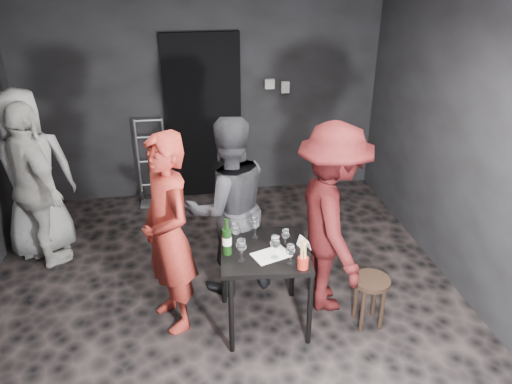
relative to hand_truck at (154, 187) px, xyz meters
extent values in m
cube|color=black|center=(0.68, -2.28, -0.21)|extent=(4.50, 5.00, 0.02)
cube|color=black|center=(0.68, 0.22, 1.14)|extent=(4.50, 0.04, 2.70)
cube|color=black|center=(2.93, -2.28, 1.14)|extent=(0.04, 5.00, 2.70)
cube|color=black|center=(0.68, 0.16, 0.84)|extent=(0.95, 0.10, 2.10)
cube|color=#B7B7B2|center=(1.53, 0.17, 1.24)|extent=(0.12, 0.06, 0.12)
cube|color=#B7B7B2|center=(1.73, 0.17, 1.19)|extent=(0.10, 0.06, 0.14)
cylinder|color=#B2B2B7|center=(-0.17, 0.03, 0.35)|extent=(0.03, 0.03, 1.11)
cylinder|color=#B2B2B7|center=(0.17, 0.03, 0.35)|extent=(0.03, 0.03, 1.11)
cube|color=#B2B2B7|center=(0.00, -0.08, -0.19)|extent=(0.37, 0.20, 0.03)
cylinder|color=black|center=(-0.17, 0.06, -0.13)|extent=(0.04, 0.16, 0.16)
cylinder|color=black|center=(0.17, 0.06, -0.13)|extent=(0.04, 0.16, 0.16)
cube|color=black|center=(1.00, -2.52, 0.52)|extent=(0.72, 0.72, 0.04)
cylinder|color=black|center=(0.68, -2.84, 0.15)|extent=(0.04, 0.04, 0.71)
cylinder|color=black|center=(1.32, -2.84, 0.15)|extent=(0.04, 0.04, 0.71)
cylinder|color=black|center=(0.68, -2.20, 0.15)|extent=(0.04, 0.04, 0.71)
cylinder|color=black|center=(1.32, -2.20, 0.15)|extent=(0.04, 0.04, 0.71)
cylinder|color=black|center=(1.90, -2.69, 0.24)|extent=(0.32, 0.32, 0.04)
cylinder|color=black|center=(1.98, -2.60, 0.00)|extent=(0.04, 0.04, 0.41)
cylinder|color=black|center=(1.81, -2.60, 0.00)|extent=(0.04, 0.04, 0.41)
cylinder|color=black|center=(1.81, -2.77, 0.00)|extent=(0.04, 0.04, 0.41)
cylinder|color=black|center=(1.98, -2.77, 0.00)|extent=(0.04, 0.04, 0.41)
imported|color=#A62C22|center=(0.23, -2.38, 0.81)|extent=(0.75, 0.88, 2.04)
imported|color=#292A2F|center=(0.77, -1.93, 0.77)|extent=(1.05, 0.72, 1.96)
imported|color=#3D0E0F|center=(1.62, -2.33, 0.80)|extent=(0.62, 1.31, 2.01)
imported|color=beige|center=(-1.08, -1.22, 0.79)|extent=(1.16, 1.26, 1.99)
imported|color=gray|center=(-1.16, -0.98, 0.86)|extent=(1.18, 0.91, 2.13)
cube|color=white|center=(1.04, -2.62, 0.54)|extent=(0.34, 0.28, 0.00)
cylinder|color=black|center=(0.69, -2.54, 0.66)|extent=(0.08, 0.08, 0.23)
cylinder|color=black|center=(0.69, -2.54, 0.81)|extent=(0.03, 0.03, 0.09)
cylinder|color=white|center=(0.69, -2.54, 0.67)|extent=(0.08, 0.08, 0.07)
cylinder|color=maroon|center=(1.25, -2.83, 0.59)|extent=(0.08, 0.08, 0.09)
camera|label=1|loc=(0.39, -5.95, 2.77)|focal=35.00mm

